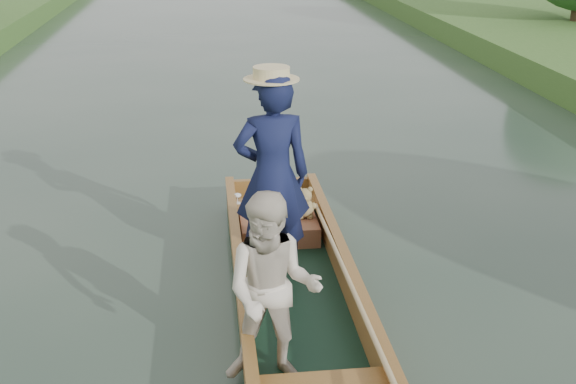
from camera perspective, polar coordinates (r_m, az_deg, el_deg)
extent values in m
plane|color=#283D30|center=(6.87, 0.58, -9.22)|extent=(120.00, 120.00, 0.00)
cube|color=black|center=(6.85, 0.58, -8.94)|extent=(1.10, 5.00, 0.08)
cube|color=#99642F|center=(6.72, -3.77, -7.70)|extent=(0.08, 5.00, 0.32)
cube|color=#99642F|center=(6.83, 4.87, -7.21)|extent=(0.08, 5.00, 0.32)
cube|color=#99642F|center=(8.98, -1.37, 0.06)|extent=(1.10, 0.08, 0.32)
cube|color=#99642F|center=(6.63, -3.81, -6.33)|extent=(0.10, 5.00, 0.04)
cube|color=#99642F|center=(6.75, 4.92, -5.86)|extent=(0.10, 5.00, 0.04)
cube|color=#99642F|center=(8.44, -1.02, -0.93)|extent=(0.94, 0.30, 0.05)
imported|color=#12183B|center=(6.96, -1.25, 1.25)|extent=(0.78, 0.54, 2.05)
cylinder|color=beige|center=(6.69, -1.32, 9.20)|extent=(0.52, 0.52, 0.12)
imported|color=beige|center=(5.42, -1.22, -7.82)|extent=(0.84, 0.71, 1.55)
cube|color=#9F4333|center=(8.16, -0.81, -2.55)|extent=(0.85, 0.90, 0.22)
sphere|color=tan|center=(8.02, 1.32, -1.27)|extent=(0.21, 0.21, 0.21)
sphere|color=tan|center=(7.95, 1.34, -0.26)|extent=(0.16, 0.16, 0.16)
sphere|color=tan|center=(7.92, 0.94, 0.17)|extent=(0.06, 0.06, 0.06)
sphere|color=tan|center=(7.93, 1.76, 0.21)|extent=(0.06, 0.06, 0.06)
sphere|color=tan|center=(7.90, 1.40, -0.53)|extent=(0.06, 0.06, 0.06)
sphere|color=tan|center=(7.97, 0.68, -1.15)|extent=(0.07, 0.07, 0.07)
sphere|color=tan|center=(8.00, 2.01, -1.09)|extent=(0.07, 0.07, 0.07)
sphere|color=tan|center=(8.01, 0.98, -1.96)|extent=(0.08, 0.08, 0.08)
sphere|color=tan|center=(8.03, 1.72, -1.92)|extent=(0.08, 0.08, 0.08)
cylinder|color=silver|center=(8.40, -4.00, -0.87)|extent=(0.07, 0.07, 0.01)
cylinder|color=silver|center=(8.38, -4.01, -0.61)|extent=(0.01, 0.01, 0.08)
ellipsoid|color=silver|center=(8.36, -4.02, -0.26)|extent=(0.09, 0.09, 0.05)
cylinder|color=tan|center=(6.42, 4.82, -6.95)|extent=(0.04, 3.83, 0.18)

